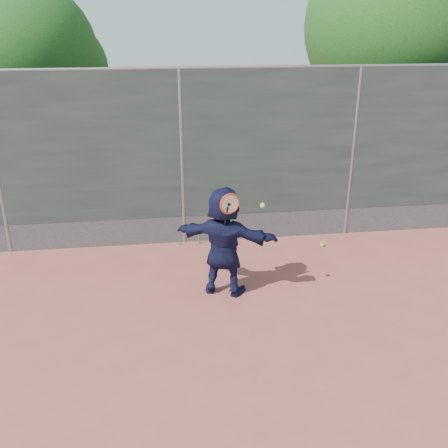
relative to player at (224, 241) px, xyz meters
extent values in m
plane|color=#9E4C42|center=(-0.47, -1.66, -0.80)|extent=(80.00, 80.00, 0.00)
imported|color=#141638|center=(0.00, 0.00, 0.00)|extent=(1.56, 1.02, 1.61)
sphere|color=#B4EF35|center=(1.93, 1.32, -0.77)|extent=(0.07, 0.07, 0.07)
cube|color=#38423D|center=(-0.47, 1.84, 0.95)|extent=(20.00, 0.04, 2.50)
cube|color=slate|center=(-0.47, 1.84, -0.55)|extent=(20.00, 0.03, 0.50)
cylinder|color=gray|center=(-0.47, 1.84, 2.20)|extent=(20.00, 0.05, 0.05)
cylinder|color=gray|center=(-0.47, 1.84, 0.70)|extent=(0.06, 0.06, 3.00)
cylinder|color=gray|center=(2.53, 1.84, 0.70)|extent=(0.06, 0.06, 3.00)
torus|color=red|center=(0.05, -0.20, 0.64)|extent=(0.28, 0.12, 0.29)
cylinder|color=beige|center=(0.05, -0.20, 0.64)|extent=(0.24, 0.09, 0.25)
cylinder|color=black|center=(0.00, -0.18, 0.44)|extent=(0.07, 0.13, 0.33)
sphere|color=#B4EF35|center=(0.48, -0.30, 0.63)|extent=(0.07, 0.07, 0.07)
cylinder|color=#382314|center=(4.03, 4.04, 0.50)|extent=(0.28, 0.28, 2.60)
sphere|color=#23561C|center=(4.03, 4.04, 2.79)|extent=(3.60, 3.60, 3.60)
sphere|color=#23561C|center=(4.75, 4.24, 2.43)|extent=(2.52, 2.52, 2.52)
cylinder|color=#382314|center=(-3.47, 4.84, 0.30)|extent=(0.28, 0.28, 2.20)
sphere|color=#23561C|center=(-3.47, 4.84, 2.22)|extent=(3.00, 3.00, 3.00)
sphere|color=#23561C|center=(-2.87, 5.04, 1.92)|extent=(2.10, 2.10, 2.10)
cone|color=#387226|center=(-0.22, 1.72, -0.67)|extent=(0.03, 0.03, 0.26)
cone|color=#387226|center=(0.08, 1.74, -0.65)|extent=(0.03, 0.03, 0.30)
cone|color=#387226|center=(-0.57, 1.70, -0.69)|extent=(0.03, 0.03, 0.22)
camera|label=1|loc=(-0.85, -6.36, 2.92)|focal=40.00mm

